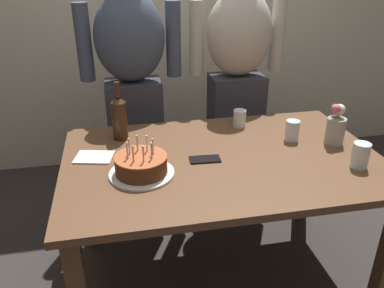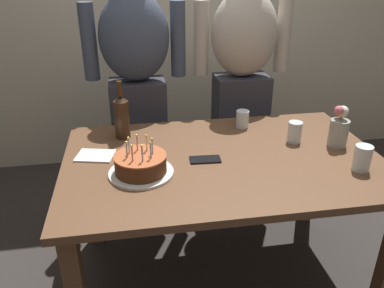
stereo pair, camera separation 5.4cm
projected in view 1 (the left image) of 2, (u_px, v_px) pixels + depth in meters
ground_plane at (218, 274)px, 2.17m from camera, size 10.00×10.00×0.00m
back_wall at (171, 0)px, 2.98m from camera, size 5.20×0.10×2.60m
dining_table at (222, 174)px, 1.89m from camera, size 1.50×0.96×0.74m
birthday_cake at (141, 166)px, 1.68m from camera, size 0.29×0.29×0.17m
water_glass_near at (239, 118)px, 2.16m from camera, size 0.07×0.07×0.10m
water_glass_far at (360, 155)px, 1.73m from camera, size 0.08×0.08×0.12m
water_glass_side at (292, 131)px, 1.99m from camera, size 0.07×0.07×0.11m
wine_bottle at (119, 117)px, 1.99m from camera, size 0.08×0.08×0.31m
cell_phone at (205, 159)px, 1.82m from camera, size 0.15×0.08×0.01m
napkin_stack at (94, 157)px, 1.84m from camera, size 0.20×0.17×0.01m
flower_vase at (336, 125)px, 1.94m from camera, size 0.09×0.10×0.22m
person_man_bearded at (133, 89)px, 2.37m from camera, size 0.61×0.27×1.66m
person_woman_cardigan at (237, 82)px, 2.49m from camera, size 0.61×0.27×1.66m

